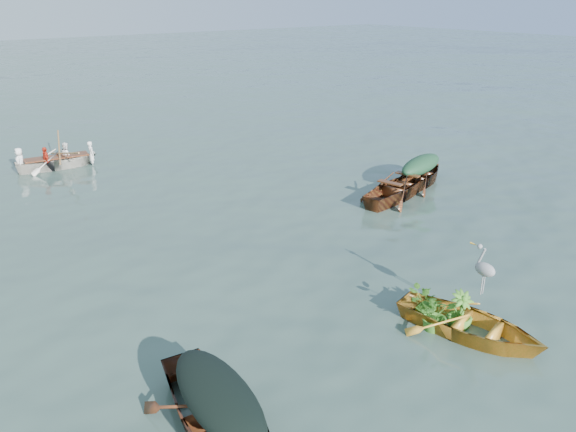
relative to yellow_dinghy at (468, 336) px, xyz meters
The scene contains 12 objects.
ground 3.55m from the yellow_dinghy, 74.55° to the left, with size 140.00×140.00×0.00m, color #395048.
yellow_dinghy is the anchor object (origin of this frame).
green_tarp_boat 8.11m from the yellow_dinghy, 46.22° to the left, with size 1.22×3.92×0.89m, color #472110.
open_wooden_boat 6.94m from the yellow_dinghy, 52.23° to the left, with size 1.29×4.16×0.96m, color brown.
rowed_boat 14.59m from the yellow_dinghy, 100.30° to the left, with size 1.09×3.64×0.83m, color beige.
dark_tarp_cover 4.69m from the yellow_dinghy, behind, with size 0.82×2.20×0.40m, color black.
green_tarp_cover 8.14m from the yellow_dinghy, 46.22° to the left, with size 0.67×2.16×0.52m, color #173822.
thwart_benches 6.96m from the yellow_dinghy, 52.23° to the left, with size 0.78×2.08×0.04m, color #43220F, non-canonical shape.
heron 1.04m from the yellow_dinghy, 19.03° to the left, with size 0.28×0.40×0.92m, color gray, non-canonical shape.
dinghy_weeds 0.91m from the yellow_dinghy, 101.06° to the left, with size 0.70×0.90×0.60m, color #27641A.
rowers 14.62m from the yellow_dinghy, 100.30° to the left, with size 0.98×2.55×0.76m, color silver.
oars 14.60m from the yellow_dinghy, 100.30° to the left, with size 2.60×0.60×0.06m, color olive, non-canonical shape.
Camera 1 is at (-8.36, -8.04, 5.48)m, focal length 35.00 mm.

